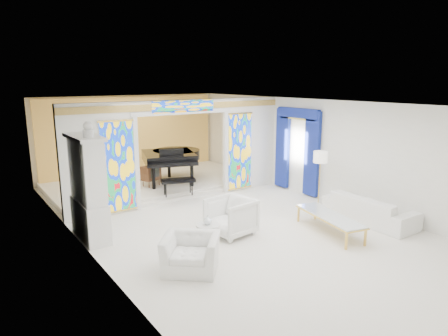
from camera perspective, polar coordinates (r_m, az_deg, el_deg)
floor at (r=10.59m, az=-0.37°, el=-7.16°), size 12.00×12.00×0.00m
ceiling at (r=9.99m, az=-0.40°, el=9.27°), size 7.00×12.00×0.02m
wall_back at (r=15.43m, az=-13.18°, el=4.50°), size 7.00×0.02×3.00m
wall_left at (r=8.73m, az=-19.65°, el=-1.90°), size 0.02×12.00×3.00m
wall_right at (r=12.47m, az=12.98°, el=2.67°), size 0.02×12.00×3.00m
partition_wall at (r=11.82m, az=-5.90°, el=3.15°), size 7.00×0.22×3.00m
stained_glass_left at (r=10.97m, az=-14.88°, el=0.17°), size 0.90×0.04×2.40m
stained_glass_right at (r=12.89m, az=2.27°, el=2.39°), size 0.90×0.04×2.40m
stained_glass_transom at (r=11.60m, az=-5.77°, el=8.77°), size 2.00×0.04×0.34m
alcove_platform at (r=13.99m, az=-9.97°, el=-2.06°), size 6.80×3.80×0.18m
gold_curtain_back at (r=15.32m, az=-13.02°, el=4.45°), size 6.70×0.10×2.90m
chandelier at (r=13.58m, az=-9.41°, el=8.07°), size 0.48×0.48×0.30m
blue_drapes at (r=12.86m, az=10.39°, el=3.42°), size 0.14×1.85×2.65m
china_cabinet at (r=9.45m, az=-18.84°, el=-2.86°), size 0.56×1.46×2.72m
armchair_left at (r=7.78m, az=-4.76°, el=-12.03°), size 1.39×1.37×0.68m
armchair_right at (r=9.37m, az=0.97°, el=-6.95°), size 1.07×1.04×0.88m
sofa at (r=10.88m, az=20.05°, el=-5.48°), size 0.97×2.38×0.69m
side_table at (r=8.47m, az=-2.34°, el=-9.40°), size 0.65×0.65×0.62m
vase at (r=8.35m, az=-2.36°, el=-7.40°), size 0.20×0.20×0.19m
coffee_table at (r=9.79m, az=14.87°, el=-6.72°), size 1.05×2.09×0.45m
floor_lamp at (r=11.45m, az=13.61°, el=1.15°), size 0.52×0.52×1.62m
grand_piano at (r=13.61m, az=-7.36°, el=1.62°), size 2.54×3.22×1.24m
tv_console at (r=13.13m, az=-10.40°, el=-0.70°), size 0.66×0.55×0.66m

